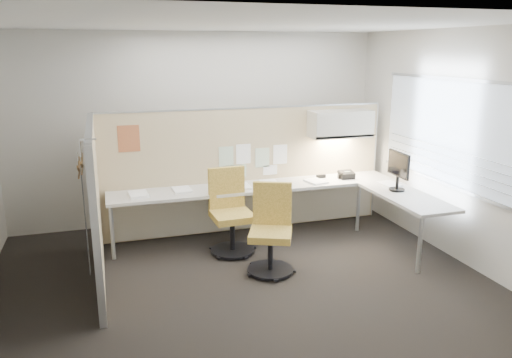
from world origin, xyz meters
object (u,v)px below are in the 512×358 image
object	(u,v)px
desk	(283,195)
chair_right	(271,232)
monitor	(398,169)
phone	(346,175)
chair_left	(230,214)

from	to	relation	value
desk	chair_right	bearing A→B (deg)	-117.17
chair_right	monitor	world-z (taller)	monitor
monitor	phone	xyz separation A→B (m)	(-0.34, 0.78, -0.25)
phone	chair_right	bearing A→B (deg)	-140.28
chair_right	monitor	distance (m)	1.98
monitor	phone	size ratio (longest dim) A/B	2.36
chair_left	phone	xyz separation A→B (m)	(1.84, 0.40, 0.28)
desk	chair_left	xyz separation A→B (m)	(-0.81, -0.28, -0.10)
desk	monitor	world-z (taller)	monitor
desk	phone	distance (m)	1.05
chair_left	chair_right	xyz separation A→B (m)	(0.31, -0.71, -0.02)
chair_right	phone	distance (m)	1.92
desk	phone	bearing A→B (deg)	7.11
desk	monitor	size ratio (longest dim) A/B	7.71
phone	desk	bearing A→B (deg)	-169.13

